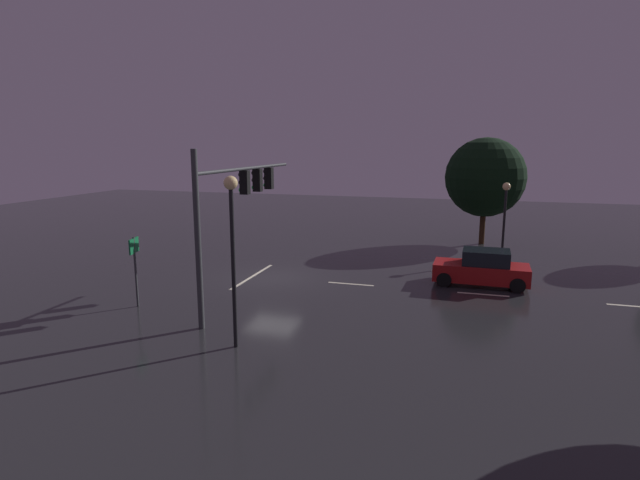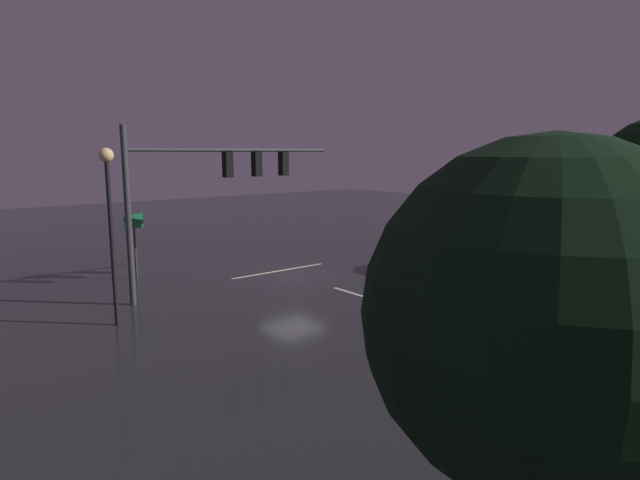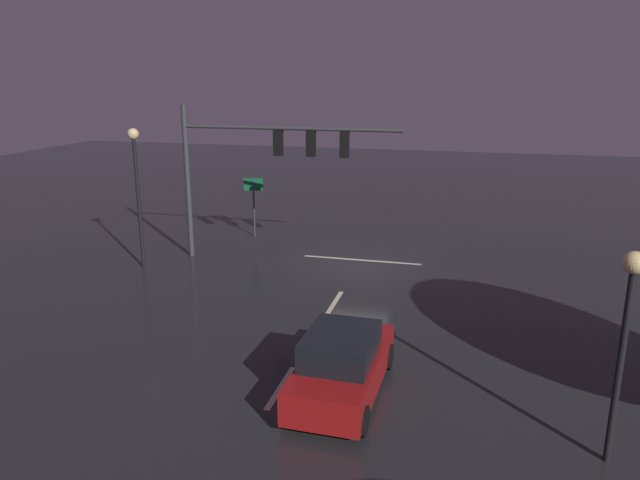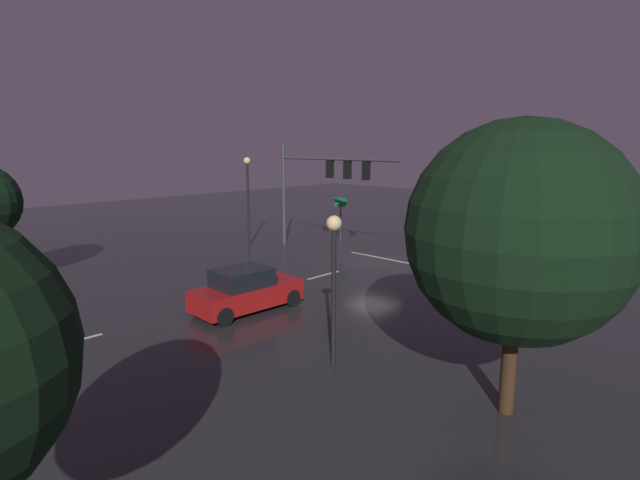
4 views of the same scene
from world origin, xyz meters
name	(u,v)px [view 4 (image 4 of 4)]	position (x,y,z in m)	size (l,w,h in m)	color
ground_plane	(374,262)	(0.00, 0.00, 0.00)	(80.00, 80.00, 0.00)	#232326
traffic_signal_assembly	(322,177)	(3.88, 0.12, 4.47)	(9.03, 0.47, 6.39)	#383A3D
lane_dash_far	(323,275)	(0.00, 4.00, 0.00)	(2.20, 0.16, 0.01)	beige
lane_dash_mid	(222,302)	(0.00, 10.00, 0.00)	(2.20, 0.16, 0.01)	beige
lane_dash_near	(68,343)	(0.00, 16.00, 0.00)	(2.20, 0.16, 0.01)	beige
stop_bar	(385,259)	(0.00, -1.06, 0.00)	(5.00, 0.16, 0.01)	beige
car_approaching	(246,291)	(-1.55, 9.94, 0.80)	(2.02, 4.41, 1.70)	maroon
street_lamp_left_kerb	(334,260)	(-7.32, 11.17, 3.16)	(0.44, 0.44, 4.44)	black
street_lamp_right_kerb	(248,185)	(8.43, 2.07, 3.86)	(0.44, 0.44, 5.59)	black
route_sign	(341,209)	(5.74, -3.62, 2.08)	(0.88, 0.29, 2.89)	#383A3D
tree_left_near	(519,233)	(-12.08, 10.16, 4.40)	(5.15, 5.15, 6.99)	#382314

